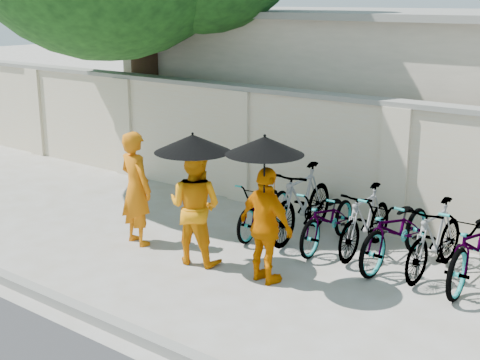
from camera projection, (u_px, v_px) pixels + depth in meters
The scene contains 15 objects.
ground at pixel (161, 263), 9.28m from camera, with size 80.00×80.00×0.00m, color #A8A6A3.
kerb at pixel (60, 302), 7.97m from camera, with size 40.00×0.16×0.12m, color gray.
compound_wall at pixel (342, 161), 10.85m from camera, with size 20.00×0.30×2.00m, color beige.
monk_left at pixel (136, 188), 9.84m from camera, with size 0.62×0.41×1.71m, color #CC6508.
monk_center at pixel (195, 207), 9.14m from camera, with size 0.78×0.61×1.61m, color orange.
parasol_center at pixel (193, 143), 8.81m from camera, with size 1.03×1.03×0.92m.
monk_right at pixel (266, 226), 8.49m from camera, with size 0.90×0.37×1.53m, color #D86D00.
parasol_right at pixel (265, 146), 8.14m from camera, with size 0.98×0.98×1.07m.
bike_0 at pixel (265, 207), 10.37m from camera, with size 0.57×1.62×0.85m, color gray.
bike_1 at pixel (302, 202), 10.18m from camera, with size 0.53×1.87×1.12m, color gray.
bike_2 at pixel (329, 218), 9.80m from camera, with size 0.59×1.68×0.88m, color gray.
bike_3 at pixel (365, 220), 9.55m from camera, with size 0.46×1.64×0.98m, color gray.
bike_4 at pixel (397, 230), 9.14m from camera, with size 0.67×1.91×1.00m, color gray.
bike_5 at pixel (435, 238), 8.81m from camera, with size 0.47×1.66×1.00m, color gray.
bike_6 at pixel (477, 245), 8.51m from camera, with size 0.69×1.97×1.04m, color gray.
Camera 1 is at (6.20, -6.13, 3.57)m, focal length 50.00 mm.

